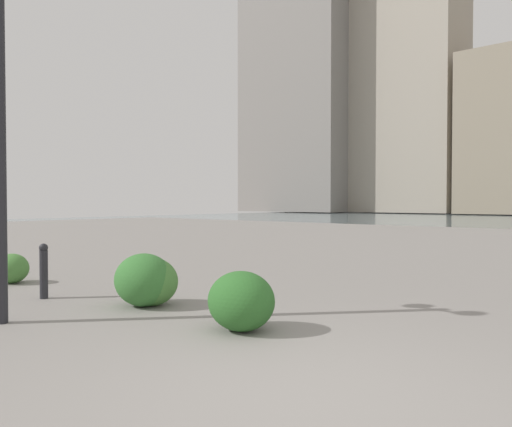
# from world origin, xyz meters

# --- Properties ---
(building_annex) EXTENTS (16.82, 10.40, 37.66)m
(building_annex) POSITION_xyz_m (28.17, -65.92, 17.79)
(building_annex) COLOR #9E9384
(building_annex) RESTS_ON ground
(building_highrise) EXTENTS (17.67, 12.57, 39.27)m
(building_highrise) POSITION_xyz_m (42.98, -62.12, 18.60)
(building_highrise) COLOR gray
(building_highrise) RESTS_ON ground
(bollard_near) EXTENTS (0.13, 0.13, 0.84)m
(bollard_near) POSITION_xyz_m (5.23, -0.52, 0.44)
(bollard_near) COLOR #232328
(bollard_near) RESTS_ON ground
(shrub_low) EXTENTS (0.80, 0.72, 0.68)m
(shrub_low) POSITION_xyz_m (1.70, -1.08, 0.34)
(shrub_low) COLOR #2D6628
(shrub_low) RESTS_ON ground
(shrub_round) EXTENTS (0.87, 0.79, 0.74)m
(shrub_round) POSITION_xyz_m (3.62, -1.18, 0.37)
(shrub_round) COLOR #387533
(shrub_round) RESTS_ON ground
(shrub_wide) EXTENTS (0.63, 0.57, 0.53)m
(shrub_wide) POSITION_xyz_m (7.03, -0.82, 0.27)
(shrub_wide) COLOR #477F38
(shrub_wide) RESTS_ON ground
(shrub_tall) EXTENTS (0.80, 0.72, 0.68)m
(shrub_tall) POSITION_xyz_m (3.58, -1.27, 0.34)
(shrub_tall) COLOR #477F38
(shrub_tall) RESTS_ON ground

